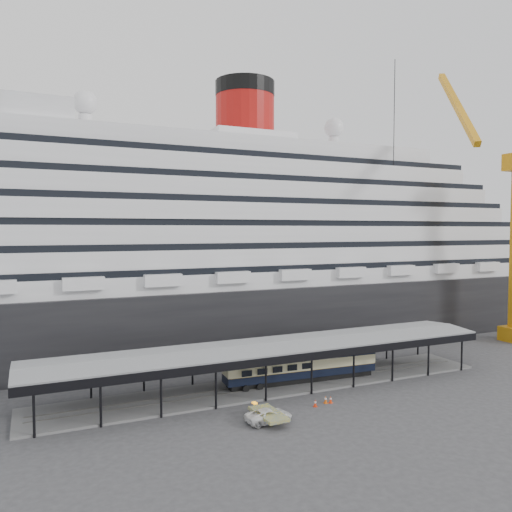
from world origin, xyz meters
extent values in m
plane|color=#363638|center=(0.00, 0.00, 0.00)|extent=(200.00, 200.00, 0.00)
cube|color=black|center=(0.00, 32.00, 5.00)|extent=(130.00, 30.00, 10.00)
cylinder|color=#A2100D|center=(8.00, 32.00, 37.40)|extent=(10.00, 10.00, 9.00)
cylinder|color=black|center=(8.00, 32.00, 42.65)|extent=(10.10, 10.10, 2.50)
sphere|color=silver|center=(-18.00, 32.00, 37.70)|extent=(3.60, 3.60, 3.60)
sphere|color=silver|center=(26.00, 32.00, 37.70)|extent=(3.60, 3.60, 3.60)
cube|color=slate|center=(0.00, 5.00, 0.12)|extent=(56.00, 8.00, 0.24)
cube|color=slate|center=(0.00, 4.28, 0.28)|extent=(54.00, 0.08, 0.10)
cube|color=slate|center=(0.00, 5.72, 0.28)|extent=(54.00, 0.08, 0.10)
cube|color=black|center=(0.00, 0.50, 4.45)|extent=(56.00, 0.18, 0.90)
cube|color=black|center=(0.00, 9.50, 4.45)|extent=(56.00, 0.18, 0.90)
cube|color=slate|center=(0.00, 5.00, 5.18)|extent=(56.00, 9.00, 0.24)
cylinder|color=black|center=(-29.22, 21.75, 23.60)|extent=(0.12, 0.12, 47.21)
cube|color=orange|center=(39.13, 15.12, 39.20)|extent=(11.42, 18.78, 16.80)
cylinder|color=black|center=(30.26, 20.24, 23.60)|extent=(0.12, 0.12, 47.21)
imported|color=white|center=(-5.20, -4.56, 0.65)|extent=(4.72, 2.29, 1.30)
cube|color=black|center=(3.89, 5.00, 0.55)|extent=(18.75, 3.27, 0.62)
cube|color=black|center=(3.89, 5.00, 1.35)|extent=(19.66, 3.68, 0.98)
cube|color=beige|center=(3.89, 5.00, 2.42)|extent=(19.66, 3.72, 1.15)
cube|color=black|center=(3.89, 5.00, 3.17)|extent=(19.66, 3.68, 0.36)
cube|color=red|center=(1.13, -2.81, 0.02)|extent=(0.52, 0.52, 0.03)
cone|color=red|center=(1.13, -2.81, 0.41)|extent=(0.44, 0.44, 0.77)
cylinder|color=white|center=(1.13, -2.81, 0.48)|extent=(0.25, 0.25, 0.15)
cube|color=#DA560C|center=(2.70, -2.36, 0.02)|extent=(0.45, 0.45, 0.03)
cone|color=#DA560C|center=(2.70, -2.36, 0.42)|extent=(0.38, 0.38, 0.80)
cylinder|color=white|center=(2.70, -2.36, 0.50)|extent=(0.25, 0.25, 0.15)
cube|color=red|center=(3.23, -2.52, 0.02)|extent=(0.51, 0.51, 0.03)
cone|color=red|center=(3.23, -2.52, 0.39)|extent=(0.43, 0.43, 0.75)
cylinder|color=white|center=(3.23, -2.52, 0.47)|extent=(0.24, 0.24, 0.15)
camera|label=1|loc=(-26.02, -47.34, 18.68)|focal=35.00mm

